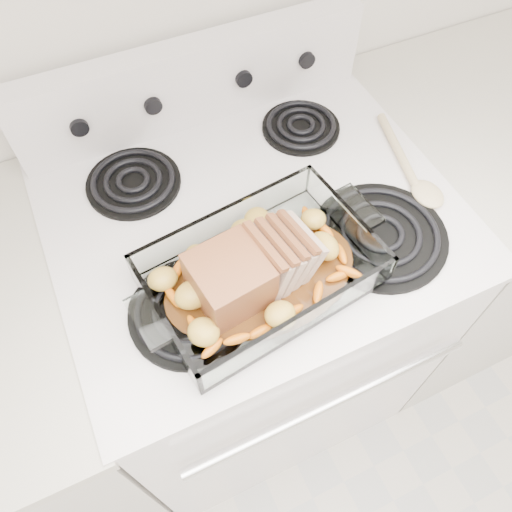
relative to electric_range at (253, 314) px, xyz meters
name	(u,v)px	position (x,y,z in m)	size (l,w,h in m)	color
electric_range	(253,314)	(0.00, 0.00, 0.00)	(0.78, 0.70, 1.12)	white
counter_left	(5,420)	(-0.67, 0.00, -0.02)	(0.58, 0.68, 0.93)	beige
counter_right	(452,233)	(0.66, 0.00, -0.02)	(0.58, 0.68, 0.93)	beige
baking_dish	(261,274)	(-0.06, -0.16, 0.48)	(0.38, 0.25, 0.07)	white
pork_roast	(244,270)	(-0.09, -0.16, 0.52)	(0.22, 0.12, 0.09)	brown
roast_vegetables	(251,258)	(-0.06, -0.12, 0.49)	(0.32, 0.17, 0.04)	#E66400
wooden_spoon	(414,174)	(0.33, -0.06, 0.46)	(0.08, 0.27, 0.02)	#D8BB83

